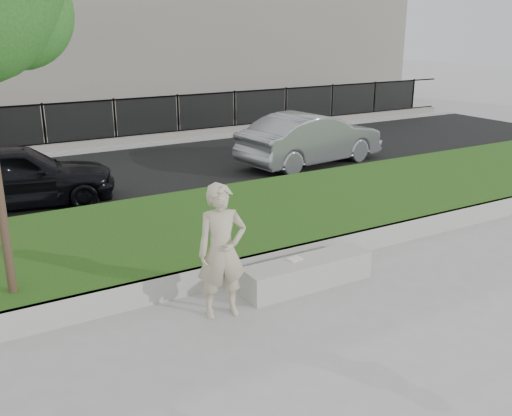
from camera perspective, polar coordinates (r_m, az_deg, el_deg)
ground at (r=8.20m, az=0.94°, el=-10.32°), size 90.00×90.00×0.00m
grass_bank at (r=10.57m, az=-7.54°, el=-2.62°), size 34.00×4.00×0.40m
grass_kerb at (r=8.92m, az=-2.54°, el=-6.45°), size 34.00×0.08×0.40m
street at (r=15.62m, az=-15.50°, el=2.96°), size 34.00×7.00×0.04m
far_pavement at (r=19.90m, az=-19.00°, el=5.88°), size 34.00×3.00×0.12m
iron_fence at (r=18.84m, az=-18.50°, el=6.81°), size 32.00×0.30×1.50m
stone_bench at (r=8.90m, az=5.16°, el=-6.45°), size 2.12×0.53×0.43m
man at (r=7.75m, az=-3.44°, el=-4.35°), size 0.77×0.58×1.89m
book at (r=8.79m, az=3.90°, el=-5.10°), size 0.23×0.18×0.02m
car_dark at (r=13.43m, az=-22.87°, el=2.99°), size 4.35×2.35×1.41m
car_silver at (r=16.39m, az=5.53°, el=6.92°), size 4.63×2.20×1.47m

